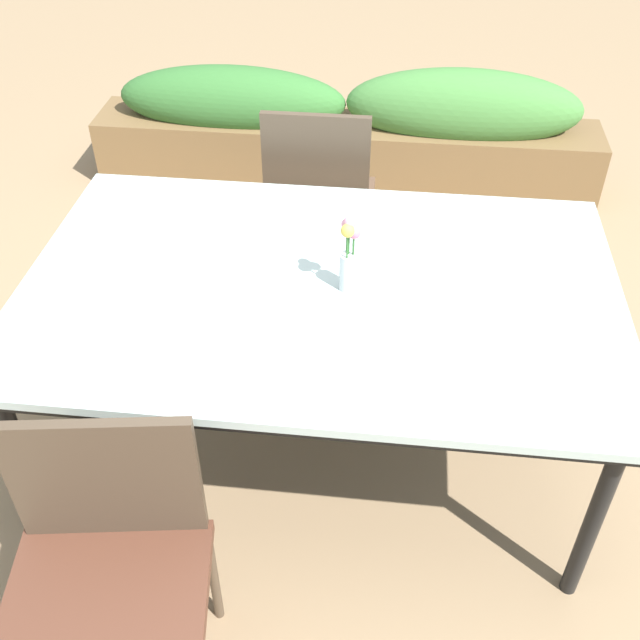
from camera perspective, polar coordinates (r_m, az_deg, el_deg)
The scene contains 6 objects.
ground_plane at distance 2.91m, azimuth 1.03°, elevation -7.88°, with size 12.00×12.00×0.00m, color #9E7F5B.
dining_table at distance 2.37m, azimuth 0.00°, elevation 1.84°, with size 1.86×1.20×0.74m.
chair_near_left at distance 2.02m, azimuth -15.95°, elevation -17.82°, with size 0.57×0.57×0.86m.
chair_far_side at distance 3.21m, azimuth -0.05°, elevation 9.37°, with size 0.45×0.45×0.94m.
flower_vase at distance 2.25m, azimuth 2.20°, elevation 4.99°, with size 0.06×0.06×0.25m.
planter_box at distance 4.22m, azimuth 2.14°, elevation 14.10°, with size 2.74×0.39×0.69m.
Camera 1 is at (0.17, -1.95, 2.15)m, focal length 42.25 mm.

